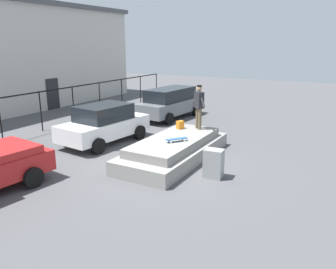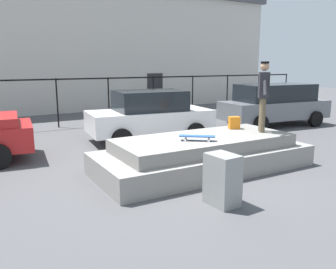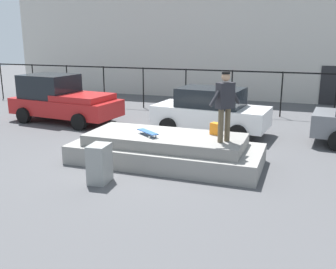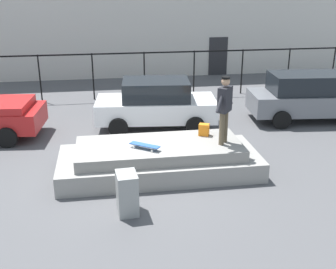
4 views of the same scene
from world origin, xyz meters
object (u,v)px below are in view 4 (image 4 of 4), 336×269
at_px(skateboarder, 225,105).
at_px(backpack, 204,130).
at_px(utility_box, 127,193).
at_px(car_white_sedan_mid, 156,103).
at_px(skateboard, 145,145).
at_px(car_grey_hatchback_far, 314,96).

relative_size(skateboarder, backpack, 5.45).
bearing_deg(utility_box, car_white_sedan_mid, 71.92).
xyz_separation_m(backpack, utility_box, (-2.30, -2.41, -0.51)).
bearing_deg(skateboarder, utility_box, -146.66).
bearing_deg(car_white_sedan_mid, utility_box, -103.71).
xyz_separation_m(skateboarder, skateboard, (-2.08, -0.09, -0.94)).
xyz_separation_m(skateboarder, car_grey_hatchback_far, (4.48, 3.79, -0.94)).
bearing_deg(backpack, skateboarder, -39.12).
xyz_separation_m(backpack, car_grey_hatchback_far, (4.84, 3.13, -0.07)).
relative_size(backpack, utility_box, 0.35).
bearing_deg(car_grey_hatchback_far, skateboarder, -139.73).
relative_size(backpack, car_grey_hatchback_far, 0.07).
distance_m(backpack, car_grey_hatchback_far, 5.76).
bearing_deg(car_white_sedan_mid, skateboard, -101.41).
relative_size(skateboarder, utility_box, 1.88).
relative_size(car_white_sedan_mid, car_grey_hatchback_far, 0.90).
height_order(backpack, utility_box, backpack).
distance_m(skateboarder, backpack, 1.15).
bearing_deg(car_white_sedan_mid, backpack, -74.09).
distance_m(car_grey_hatchback_far, utility_box, 9.04).
distance_m(backpack, car_white_sedan_mid, 3.36).
height_order(skateboarder, skateboard, skateboarder).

